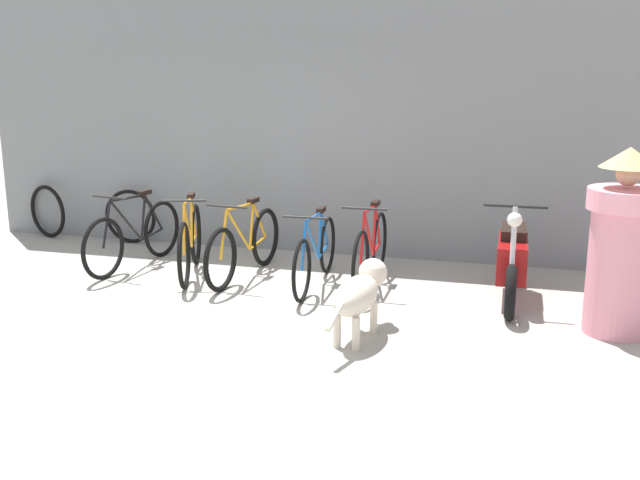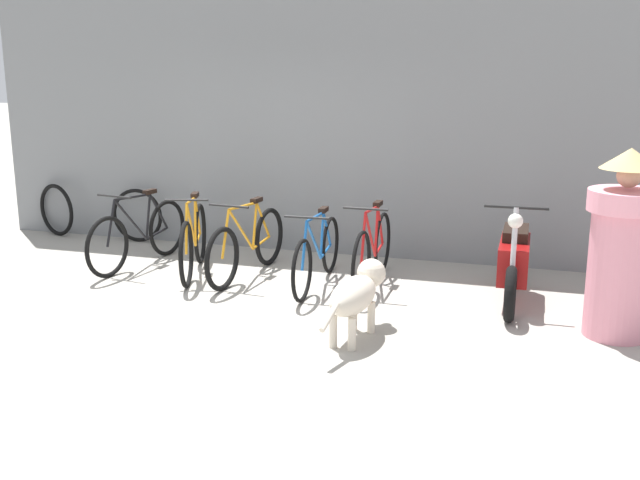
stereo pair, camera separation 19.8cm
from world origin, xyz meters
name	(u,v)px [view 1 (the left image)]	position (x,y,z in m)	size (l,w,h in m)	color
ground_plane	(191,324)	(0.00, 0.00, 0.00)	(60.00, 60.00, 0.00)	#9E998E
shop_wall_back	(288,120)	(0.00, 2.91, 1.61)	(8.11, 0.20, 3.22)	slate
bicycle_0	(134,236)	(-1.44, 1.62, 0.36)	(0.46, 1.74, 0.89)	black
bicycle_1	(190,242)	(-0.68, 1.48, 0.37)	(0.60, 1.62, 0.91)	black
bicycle_2	(244,246)	(-0.07, 1.56, 0.35)	(0.46, 1.75, 0.87)	black
bicycle_3	(316,254)	(0.76, 1.45, 0.34)	(0.46, 1.73, 0.83)	black
bicycle_4	(371,251)	(1.31, 1.64, 0.37)	(0.46, 1.64, 0.90)	black
motorcycle	(512,260)	(2.75, 1.53, 0.40)	(0.58, 1.81, 1.02)	black
stray_dog	(360,292)	(1.53, 0.12, 0.40)	(0.39, 1.27, 0.61)	beige
person_in_robes	(622,243)	(3.66, 0.79, 0.81)	(0.71, 0.71, 1.62)	pink
spare_tire_left	(48,211)	(-3.30, 2.65, 0.35)	(0.69, 0.28, 0.71)	black
spare_tire_right	(130,216)	(-2.07, 2.65, 0.35)	(0.71, 0.08, 0.70)	black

